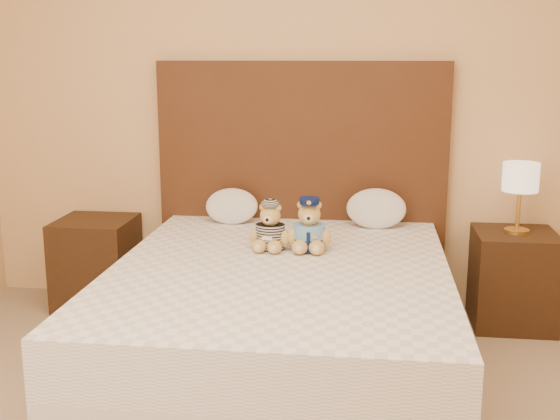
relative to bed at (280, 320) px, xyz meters
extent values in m
cube|color=#E5B77C|center=(0.00, 1.05, 1.07)|extent=(4.00, 0.04, 2.70)
cube|color=white|center=(0.00, 0.00, -0.13)|extent=(1.60, 2.00, 0.30)
cube|color=white|center=(0.00, 0.00, 0.15)|extent=(1.60, 2.00, 0.25)
cube|color=#492716|center=(0.00, 1.01, 0.47)|extent=(1.75, 0.08, 1.50)
cube|color=#341D10|center=(-1.25, 0.80, 0.00)|extent=(0.45, 0.45, 0.55)
cube|color=#341D10|center=(1.25, 0.80, 0.00)|extent=(0.45, 0.45, 0.55)
cylinder|color=gold|center=(1.25, 0.80, 0.28)|extent=(0.14, 0.14, 0.02)
cylinder|color=gold|center=(1.25, 0.80, 0.41)|extent=(0.02, 0.02, 0.26)
cylinder|color=beige|center=(1.25, 0.80, 0.59)|extent=(0.20, 0.20, 0.16)
ellipsoid|color=white|center=(-0.40, 0.83, 0.39)|extent=(0.32, 0.20, 0.22)
ellipsoid|color=white|center=(0.46, 0.83, 0.40)|extent=(0.35, 0.22, 0.24)
camera|label=1|loc=(0.41, -3.19, 1.27)|focal=45.00mm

